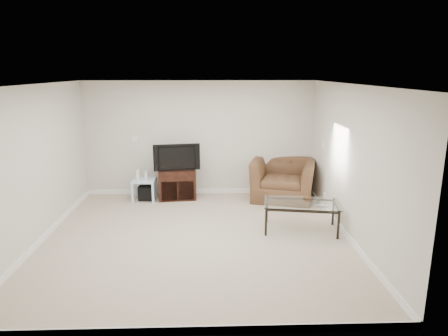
{
  "coord_description": "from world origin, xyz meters",
  "views": [
    {
      "loc": [
        0.26,
        -6.16,
        2.71
      ],
      "look_at": [
        0.5,
        1.2,
        0.9
      ],
      "focal_mm": 32.0,
      "sensor_mm": 36.0,
      "label": 1
    }
  ],
  "objects_px": {
    "tv_stand": "(177,183)",
    "side_table": "(145,190)",
    "television": "(176,156)",
    "recliner": "(283,173)",
    "subwoofer": "(146,192)",
    "coffee_table": "(301,216)"
  },
  "relations": [
    {
      "from": "television",
      "to": "recliner",
      "type": "xyz_separation_m",
      "value": [
        2.28,
        -0.08,
        -0.36
      ]
    },
    {
      "from": "television",
      "to": "recliner",
      "type": "bearing_deg",
      "value": -11.49
    },
    {
      "from": "subwoofer",
      "to": "coffee_table",
      "type": "distance_m",
      "value": 3.44
    },
    {
      "from": "tv_stand",
      "to": "side_table",
      "type": "height_order",
      "value": "tv_stand"
    },
    {
      "from": "tv_stand",
      "to": "recliner",
      "type": "distance_m",
      "value": 2.3
    },
    {
      "from": "tv_stand",
      "to": "side_table",
      "type": "xyz_separation_m",
      "value": [
        -0.69,
        -0.11,
        -0.1
      ]
    },
    {
      "from": "subwoofer",
      "to": "recliner",
      "type": "height_order",
      "value": "recliner"
    },
    {
      "from": "subwoofer",
      "to": "side_table",
      "type": "bearing_deg",
      "value": -146.87
    },
    {
      "from": "tv_stand",
      "to": "coffee_table",
      "type": "height_order",
      "value": "tv_stand"
    },
    {
      "from": "subwoofer",
      "to": "recliner",
      "type": "distance_m",
      "value": 2.97
    },
    {
      "from": "tv_stand",
      "to": "coffee_table",
      "type": "distance_m",
      "value": 2.96
    },
    {
      "from": "television",
      "to": "coffee_table",
      "type": "bearing_deg",
      "value": -48.37
    },
    {
      "from": "tv_stand",
      "to": "recliner",
      "type": "xyz_separation_m",
      "value": [
        2.28,
        -0.11,
        0.24
      ]
    },
    {
      "from": "tv_stand",
      "to": "recliner",
      "type": "relative_size",
      "value": 0.6
    },
    {
      "from": "television",
      "to": "recliner",
      "type": "distance_m",
      "value": 2.31
    },
    {
      "from": "coffee_table",
      "to": "side_table",
      "type": "bearing_deg",
      "value": 149.37
    },
    {
      "from": "side_table",
      "to": "coffee_table",
      "type": "bearing_deg",
      "value": -30.63
    },
    {
      "from": "subwoofer",
      "to": "coffee_table",
      "type": "height_order",
      "value": "coffee_table"
    },
    {
      "from": "television",
      "to": "subwoofer",
      "type": "bearing_deg",
      "value": 176.03
    },
    {
      "from": "tv_stand",
      "to": "coffee_table",
      "type": "xyz_separation_m",
      "value": [
        2.28,
        -1.88,
        -0.08
      ]
    },
    {
      "from": "recliner",
      "to": "side_table",
      "type": "bearing_deg",
      "value": -164.17
    },
    {
      "from": "tv_stand",
      "to": "television",
      "type": "height_order",
      "value": "television"
    }
  ]
}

